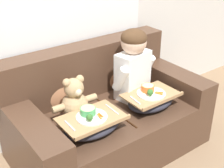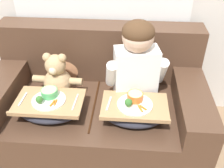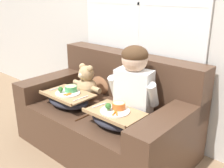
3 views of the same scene
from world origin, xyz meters
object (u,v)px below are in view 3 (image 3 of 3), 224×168
at_px(teddy_bear, 86,84).
at_px(lap_tray_child, 115,118).
at_px(throw_pillow_behind_child, 149,92).
at_px(couch, 109,115).
at_px(throw_pillow_behind_teddy, 102,78).
at_px(child_figure, 134,79).
at_px(lap_tray_teddy, 68,99).

height_order(teddy_bear, lap_tray_child, teddy_bear).
height_order(throw_pillow_behind_child, lap_tray_child, throw_pillow_behind_child).
relative_size(couch, teddy_bear, 4.21).
distance_m(throw_pillow_behind_teddy, child_figure, 0.65).
bearing_deg(teddy_bear, couch, 3.22).
height_order(throw_pillow_behind_teddy, lap_tray_teddy, throw_pillow_behind_teddy).
relative_size(throw_pillow_behind_teddy, child_figure, 0.57).
relative_size(couch, throw_pillow_behind_child, 4.77).
distance_m(couch, child_figure, 0.53).
distance_m(throw_pillow_behind_child, throw_pillow_behind_teddy, 0.58).
bearing_deg(couch, teddy_bear, -176.78).
relative_size(throw_pillow_behind_child, throw_pillow_behind_teddy, 0.97).
xyz_separation_m(throw_pillow_behind_child, lap_tray_teddy, (-0.58, -0.47, -0.09)).
xyz_separation_m(throw_pillow_behind_teddy, lap_tray_child, (0.58, -0.47, -0.08)).
distance_m(child_figure, lap_tray_child, 0.36).
bearing_deg(throw_pillow_behind_child, teddy_bear, -158.25).
xyz_separation_m(lap_tray_child, lap_tray_teddy, (-0.58, -0.00, -0.00)).
bearing_deg(throw_pillow_behind_teddy, throw_pillow_behind_child, 0.00).
xyz_separation_m(throw_pillow_behind_child, throw_pillow_behind_teddy, (-0.58, 0.00, 0.00)).
bearing_deg(child_figure, throw_pillow_behind_teddy, 158.57).
height_order(throw_pillow_behind_child, lap_tray_teddy, throw_pillow_behind_child).
xyz_separation_m(child_figure, teddy_bear, (-0.58, -0.00, -0.19)).
height_order(couch, lap_tray_child, couch).
bearing_deg(lap_tray_teddy, teddy_bear, 89.94).
height_order(couch, child_figure, child_figure).
bearing_deg(lap_tray_teddy, lap_tray_child, 0.01).
relative_size(teddy_bear, lap_tray_teddy, 0.82).
height_order(child_figure, teddy_bear, child_figure).
bearing_deg(child_figure, throw_pillow_behind_child, 90.05).
bearing_deg(couch, child_figure, -2.48).
height_order(throw_pillow_behind_teddy, teddy_bear, teddy_bear).
height_order(couch, teddy_bear, couch).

